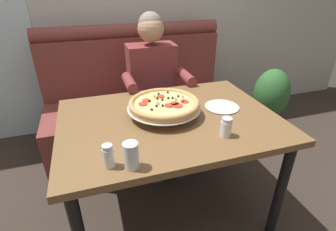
{
  "coord_description": "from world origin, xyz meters",
  "views": [
    {
      "loc": [
        -0.42,
        -1.29,
        1.5
      ],
      "look_at": [
        -0.02,
        -0.03,
        0.79
      ],
      "focal_mm": 27.49,
      "sensor_mm": 36.0,
      "label": 1
    }
  ],
  "objects_px": {
    "booth_bench": "(140,106)",
    "plate_near_left": "(222,106)",
    "dining_table": "(170,130)",
    "diner_main": "(155,84)",
    "drinking_glass": "(131,157)",
    "pizza": "(164,104)",
    "shaker_oregano": "(109,157)",
    "shaker_parmesan": "(226,128)",
    "potted_plant": "(271,98)"
  },
  "relations": [
    {
      "from": "pizza",
      "to": "shaker_parmesan",
      "type": "xyz_separation_m",
      "value": [
        0.24,
        -0.32,
        -0.03
      ]
    },
    {
      "from": "dining_table",
      "to": "potted_plant",
      "type": "height_order",
      "value": "dining_table"
    },
    {
      "from": "diner_main",
      "to": "shaker_parmesan",
      "type": "distance_m",
      "value": 0.96
    },
    {
      "from": "booth_bench",
      "to": "plate_near_left",
      "type": "bearing_deg",
      "value": -67.76
    },
    {
      "from": "potted_plant",
      "to": "shaker_parmesan",
      "type": "bearing_deg",
      "value": -138.34
    },
    {
      "from": "plate_near_left",
      "to": "potted_plant",
      "type": "height_order",
      "value": "plate_near_left"
    },
    {
      "from": "shaker_oregano",
      "to": "shaker_parmesan",
      "type": "distance_m",
      "value": 0.62
    },
    {
      "from": "dining_table",
      "to": "diner_main",
      "type": "bearing_deg",
      "value": 82.48
    },
    {
      "from": "pizza",
      "to": "diner_main",
      "type": "bearing_deg",
      "value": 80.09
    },
    {
      "from": "plate_near_left",
      "to": "drinking_glass",
      "type": "bearing_deg",
      "value": -148.09
    },
    {
      "from": "booth_bench",
      "to": "drinking_glass",
      "type": "xyz_separation_m",
      "value": [
        -0.3,
        -1.32,
        0.41
      ]
    },
    {
      "from": "diner_main",
      "to": "shaker_oregano",
      "type": "relative_size",
      "value": 11.34
    },
    {
      "from": "pizza",
      "to": "potted_plant",
      "type": "bearing_deg",
      "value": 26.39
    },
    {
      "from": "booth_bench",
      "to": "drinking_glass",
      "type": "distance_m",
      "value": 1.42
    },
    {
      "from": "diner_main",
      "to": "pizza",
      "type": "bearing_deg",
      "value": -99.91
    },
    {
      "from": "drinking_glass",
      "to": "pizza",
      "type": "bearing_deg",
      "value": 56.86
    },
    {
      "from": "booth_bench",
      "to": "potted_plant",
      "type": "bearing_deg",
      "value": -8.88
    },
    {
      "from": "dining_table",
      "to": "shaker_oregano",
      "type": "height_order",
      "value": "shaker_oregano"
    },
    {
      "from": "shaker_parmesan",
      "to": "plate_near_left",
      "type": "distance_m",
      "value": 0.35
    },
    {
      "from": "dining_table",
      "to": "drinking_glass",
      "type": "xyz_separation_m",
      "value": [
        -0.3,
        -0.38,
        0.14
      ]
    },
    {
      "from": "diner_main",
      "to": "shaker_parmesan",
      "type": "bearing_deg",
      "value": -81.98
    },
    {
      "from": "shaker_oregano",
      "to": "dining_table",
      "type": "bearing_deg",
      "value": 41.38
    },
    {
      "from": "dining_table",
      "to": "pizza",
      "type": "relative_size",
      "value": 2.91
    },
    {
      "from": "booth_bench",
      "to": "diner_main",
      "type": "height_order",
      "value": "diner_main"
    },
    {
      "from": "plate_near_left",
      "to": "pizza",
      "type": "bearing_deg",
      "value": 178.23
    },
    {
      "from": "pizza",
      "to": "shaker_oregano",
      "type": "height_order",
      "value": "shaker_oregano"
    },
    {
      "from": "booth_bench",
      "to": "dining_table",
      "type": "xyz_separation_m",
      "value": [
        0.0,
        -0.94,
        0.27
      ]
    },
    {
      "from": "pizza",
      "to": "dining_table",
      "type": "bearing_deg",
      "value": -65.27
    },
    {
      "from": "booth_bench",
      "to": "shaker_oregano",
      "type": "height_order",
      "value": "booth_bench"
    },
    {
      "from": "potted_plant",
      "to": "plate_near_left",
      "type": "bearing_deg",
      "value": -144.79
    },
    {
      "from": "pizza",
      "to": "potted_plant",
      "type": "xyz_separation_m",
      "value": [
        1.37,
        0.68,
        -0.44
      ]
    },
    {
      "from": "diner_main",
      "to": "shaker_parmesan",
      "type": "height_order",
      "value": "diner_main"
    },
    {
      "from": "pizza",
      "to": "shaker_oregano",
      "type": "bearing_deg",
      "value": -133.61
    },
    {
      "from": "dining_table",
      "to": "plate_near_left",
      "type": "height_order",
      "value": "plate_near_left"
    },
    {
      "from": "shaker_oregano",
      "to": "shaker_parmesan",
      "type": "xyz_separation_m",
      "value": [
        0.62,
        0.07,
        -0.0
      ]
    },
    {
      "from": "shaker_parmesan",
      "to": "drinking_glass",
      "type": "xyz_separation_m",
      "value": [
        -0.52,
        -0.11,
        0.01
      ]
    },
    {
      "from": "diner_main",
      "to": "potted_plant",
      "type": "height_order",
      "value": "diner_main"
    },
    {
      "from": "shaker_oregano",
      "to": "potted_plant",
      "type": "relative_size",
      "value": 0.16
    },
    {
      "from": "pizza",
      "to": "drinking_glass",
      "type": "distance_m",
      "value": 0.51
    },
    {
      "from": "shaker_oregano",
      "to": "plate_near_left",
      "type": "bearing_deg",
      "value": 26.51
    },
    {
      "from": "dining_table",
      "to": "pizza",
      "type": "xyz_separation_m",
      "value": [
        -0.02,
        0.05,
        0.16
      ]
    },
    {
      "from": "shaker_oregano",
      "to": "plate_near_left",
      "type": "height_order",
      "value": "shaker_oregano"
    },
    {
      "from": "dining_table",
      "to": "plate_near_left",
      "type": "xyz_separation_m",
      "value": [
        0.37,
        0.03,
        0.1
      ]
    },
    {
      "from": "pizza",
      "to": "shaker_oregano",
      "type": "xyz_separation_m",
      "value": [
        -0.38,
        -0.39,
        -0.03
      ]
    },
    {
      "from": "diner_main",
      "to": "plate_near_left",
      "type": "height_order",
      "value": "diner_main"
    },
    {
      "from": "booth_bench",
      "to": "shaker_parmesan",
      "type": "height_order",
      "value": "booth_bench"
    },
    {
      "from": "diner_main",
      "to": "pizza",
      "type": "height_order",
      "value": "diner_main"
    },
    {
      "from": "booth_bench",
      "to": "drinking_glass",
      "type": "relative_size",
      "value": 13.82
    },
    {
      "from": "booth_bench",
      "to": "dining_table",
      "type": "height_order",
      "value": "booth_bench"
    },
    {
      "from": "dining_table",
      "to": "shaker_oregano",
      "type": "relative_size",
      "value": 11.54
    }
  ]
}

